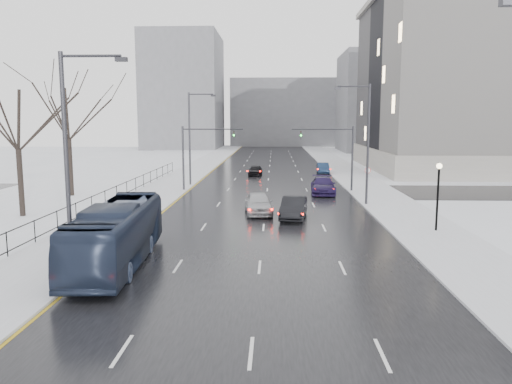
# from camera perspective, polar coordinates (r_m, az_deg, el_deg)

# --- Properties ---
(road) EXTENTS (16.00, 150.00, 0.04)m
(road) POSITION_cam_1_polar(r_m,az_deg,el_deg) (61.83, 1.44, 1.66)
(road) COLOR black
(road) RESTS_ON ground
(cross_road) EXTENTS (130.00, 10.00, 0.04)m
(cross_road) POSITION_cam_1_polar(r_m,az_deg,el_deg) (49.93, 1.28, 0.08)
(cross_road) COLOR black
(cross_road) RESTS_ON ground
(sidewalk_left) EXTENTS (5.00, 150.00, 0.16)m
(sidewalk_left) POSITION_cam_1_polar(r_m,az_deg,el_deg) (62.82, -8.19, 1.74)
(sidewalk_left) COLOR silver
(sidewalk_left) RESTS_ON ground
(sidewalk_right) EXTENTS (5.00, 150.00, 0.16)m
(sidewalk_right) POSITION_cam_1_polar(r_m,az_deg,el_deg) (62.59, 11.10, 1.65)
(sidewalk_right) COLOR silver
(sidewalk_right) RESTS_ON ground
(park_strip) EXTENTS (14.00, 150.00, 0.12)m
(park_strip) POSITION_cam_1_polar(r_m,az_deg,el_deg) (65.19, -16.44, 1.70)
(park_strip) COLOR white
(park_strip) RESTS_ON ground
(tree_park_d) EXTENTS (8.75, 8.75, 12.50)m
(tree_park_d) POSITION_cam_1_polar(r_m,az_deg,el_deg) (40.58, -25.08, -2.64)
(tree_park_d) COLOR black
(tree_park_d) RESTS_ON ground
(tree_park_e) EXTENTS (9.45, 9.45, 13.50)m
(tree_park_e) POSITION_cam_1_polar(r_m,az_deg,el_deg) (49.70, -20.27, -0.50)
(tree_park_e) COLOR black
(tree_park_e) RESTS_ON ground
(iron_fence) EXTENTS (0.06, 70.00, 1.30)m
(iron_fence) POSITION_cam_1_polar(r_m,az_deg,el_deg) (34.82, -21.11, -2.58)
(iron_fence) COLOR black
(iron_fence) RESTS_ON sidewalk_left
(streetlight_r_mid) EXTENTS (2.95, 0.25, 10.00)m
(streetlight_r_mid) POSITION_cam_1_polar(r_m,az_deg,el_deg) (42.11, 12.39, 6.02)
(streetlight_r_mid) COLOR #2D2D33
(streetlight_r_mid) RESTS_ON ground
(streetlight_l_near) EXTENTS (2.95, 0.25, 10.00)m
(streetlight_l_near) POSITION_cam_1_polar(r_m,az_deg,el_deg) (23.22, -20.37, 4.02)
(streetlight_l_near) COLOR #2D2D33
(streetlight_l_near) RESTS_ON ground
(streetlight_l_far) EXTENTS (2.95, 0.25, 10.00)m
(streetlight_l_far) POSITION_cam_1_polar(r_m,az_deg,el_deg) (54.16, -7.37, 6.60)
(streetlight_l_far) COLOR #2D2D33
(streetlight_l_far) RESTS_ON ground
(lamppost_r_mid) EXTENTS (0.36, 0.36, 4.28)m
(lamppost_r_mid) POSITION_cam_1_polar(r_m,az_deg,el_deg) (33.33, 20.10, 0.55)
(lamppost_r_mid) COLOR black
(lamppost_r_mid) RESTS_ON sidewalk_right
(mast_signal_right) EXTENTS (6.10, 0.33, 6.50)m
(mast_signal_right) POSITION_cam_1_polar(r_m,az_deg,el_deg) (49.95, 9.76, 4.68)
(mast_signal_right) COLOR #2D2D33
(mast_signal_right) RESTS_ON ground
(mast_signal_left) EXTENTS (6.10, 0.33, 6.50)m
(mast_signal_left) POSITION_cam_1_polar(r_m,az_deg,el_deg) (50.15, -7.13, 4.75)
(mast_signal_left) COLOR #2D2D33
(mast_signal_left) RESTS_ON ground
(no_uturn_sign) EXTENTS (0.60, 0.06, 2.70)m
(no_uturn_sign) POSITION_cam_1_polar(r_m,az_deg,el_deg) (46.46, 12.65, 2.10)
(no_uturn_sign) COLOR #2D2D33
(no_uturn_sign) RESTS_ON sidewalk_right
(bldg_far_right) EXTENTS (24.00, 20.00, 22.00)m
(bldg_far_right) POSITION_cam_1_polar(r_m,az_deg,el_deg) (119.64, 15.51, 9.82)
(bldg_far_right) COLOR slate
(bldg_far_right) RESTS_ON ground
(bldg_far_left) EXTENTS (18.00, 22.00, 28.00)m
(bldg_far_left) POSITION_cam_1_polar(r_m,az_deg,el_deg) (128.62, -8.24, 11.25)
(bldg_far_left) COLOR slate
(bldg_far_left) RESTS_ON ground
(bldg_far_center) EXTENTS (30.00, 18.00, 18.00)m
(bldg_far_center) POSITION_cam_1_polar(r_m,az_deg,el_deg) (141.47, 3.47, 9.01)
(bldg_far_center) COLOR slate
(bldg_far_center) RESTS_ON ground
(bus) EXTENTS (3.19, 11.07, 3.05)m
(bus) POSITION_cam_1_polar(r_m,az_deg,el_deg) (25.47, -15.57, -4.66)
(bus) COLOR #212B42
(bus) RESTS_ON road
(sedan_center_near) EXTENTS (2.45, 5.02, 1.65)m
(sedan_center_near) POSITION_cam_1_polar(r_m,az_deg,el_deg) (37.76, 0.26, -1.28)
(sedan_center_near) COLOR #A6A6AB
(sedan_center_near) RESTS_ON road
(sedan_right_near) EXTENTS (2.26, 4.92, 1.56)m
(sedan_right_near) POSITION_cam_1_polar(r_m,az_deg,el_deg) (36.09, 4.32, -1.82)
(sedan_right_near) COLOR black
(sedan_right_near) RESTS_ON road
(sedan_right_far) EXTENTS (2.56, 5.69, 1.62)m
(sedan_right_far) POSITION_cam_1_polar(r_m,az_deg,el_deg) (48.43, 7.67, 0.74)
(sedan_right_far) COLOR #211642
(sedan_right_far) RESTS_ON road
(sedan_center_far) EXTENTS (1.83, 4.02, 1.34)m
(sedan_center_far) POSITION_cam_1_polar(r_m,az_deg,el_deg) (63.90, -0.08, 2.50)
(sedan_center_far) COLOR black
(sedan_center_far) RESTS_ON road
(sedan_right_distant) EXTENTS (1.55, 4.27, 1.40)m
(sedan_right_distant) POSITION_cam_1_polar(r_m,az_deg,el_deg) (67.03, 7.66, 2.72)
(sedan_right_distant) COLOR #192C4C
(sedan_right_distant) RESTS_ON road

